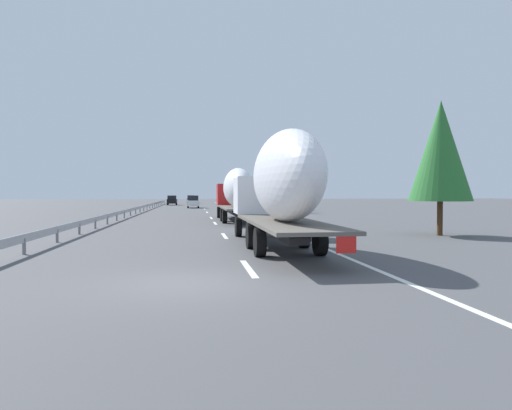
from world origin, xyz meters
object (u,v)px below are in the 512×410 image
(truck_trailing, at_px, (280,185))
(road_sign, at_px, (245,194))
(car_blue_sedan, at_px, (191,199))
(car_white_van, at_px, (193,202))
(truck_lead, at_px, (236,192))
(car_black_suv, at_px, (172,200))

(truck_trailing, relative_size, road_sign, 4.58)
(truck_trailing, relative_size, car_blue_sedan, 3.56)
(car_white_van, distance_m, car_blue_sedan, 35.33)
(truck_lead, xyz_separation_m, car_black_suv, (51.51, 7.39, -1.46))
(car_white_van, distance_m, car_black_suv, 17.90)
(car_black_suv, distance_m, car_blue_sedan, 18.23)
(truck_trailing, height_order, car_blue_sedan, truck_trailing)
(car_black_suv, xyz_separation_m, road_sign, (-30.76, -10.49, 1.25))
(car_white_van, bearing_deg, truck_trailing, -176.28)
(truck_trailing, xyz_separation_m, car_blue_sedan, (87.79, 3.87, -1.68))
(car_white_van, xyz_separation_m, road_sign, (-13.31, -6.51, 1.22))
(car_white_van, bearing_deg, road_sign, -153.93)
(truck_lead, relative_size, car_white_van, 3.31)
(car_blue_sedan, bearing_deg, car_white_van, -179.25)
(car_black_suv, relative_size, car_blue_sedan, 1.01)
(car_blue_sedan, xyz_separation_m, road_sign, (-48.64, -6.97, 1.26))
(truck_lead, distance_m, road_sign, 20.98)
(truck_trailing, bearing_deg, truck_lead, -0.00)
(road_sign, bearing_deg, car_blue_sedan, 8.16)
(truck_lead, distance_m, car_white_van, 34.26)
(truck_trailing, relative_size, car_white_van, 3.31)
(car_blue_sedan, bearing_deg, car_black_suv, 168.87)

